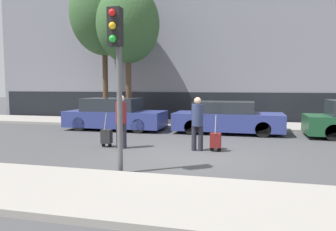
{
  "coord_description": "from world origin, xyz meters",
  "views": [
    {
      "loc": [
        1.62,
        -8.99,
        1.96
      ],
      "look_at": [
        -1.13,
        1.8,
        0.95
      ],
      "focal_mm": 35.0,
      "sensor_mm": 36.0,
      "label": 1
    }
  ],
  "objects_px": {
    "pedestrian_left": "(121,118)",
    "trolley_right": "(216,140)",
    "pedestrian_right": "(197,121)",
    "bare_tree_down_street": "(104,14)",
    "parked_car_0": "(115,115)",
    "traffic_light": "(117,57)",
    "parked_car_1": "(227,118)",
    "bare_tree_near_crossing": "(128,25)",
    "trolley_left": "(107,137)"
  },
  "relations": [
    {
      "from": "pedestrian_left",
      "to": "trolley_right",
      "type": "relative_size",
      "value": 1.53
    },
    {
      "from": "pedestrian_right",
      "to": "bare_tree_down_street",
      "type": "height_order",
      "value": "bare_tree_down_street"
    },
    {
      "from": "parked_car_0",
      "to": "traffic_light",
      "type": "height_order",
      "value": "traffic_light"
    },
    {
      "from": "parked_car_0",
      "to": "pedestrian_right",
      "type": "height_order",
      "value": "pedestrian_right"
    },
    {
      "from": "pedestrian_right",
      "to": "parked_car_1",
      "type": "bearing_deg",
      "value": -101.23
    },
    {
      "from": "trolley_right",
      "to": "bare_tree_near_crossing",
      "type": "bearing_deg",
      "value": 131.69
    },
    {
      "from": "parked_car_1",
      "to": "bare_tree_near_crossing",
      "type": "relative_size",
      "value": 0.66
    },
    {
      "from": "pedestrian_left",
      "to": "pedestrian_right",
      "type": "relative_size",
      "value": 1.03
    },
    {
      "from": "parked_car_0",
      "to": "parked_car_1",
      "type": "xyz_separation_m",
      "value": [
        4.95,
        0.16,
        -0.03
      ]
    },
    {
      "from": "bare_tree_down_street",
      "to": "pedestrian_right",
      "type": "bearing_deg",
      "value": -47.3
    },
    {
      "from": "traffic_light",
      "to": "parked_car_1",
      "type": "bearing_deg",
      "value": 75.21
    },
    {
      "from": "pedestrian_right",
      "to": "traffic_light",
      "type": "bearing_deg",
      "value": 65.03
    },
    {
      "from": "parked_car_1",
      "to": "bare_tree_near_crossing",
      "type": "height_order",
      "value": "bare_tree_near_crossing"
    },
    {
      "from": "parked_car_0",
      "to": "traffic_light",
      "type": "xyz_separation_m",
      "value": [
        3.09,
        -6.91,
        1.92
      ]
    },
    {
      "from": "parked_car_0",
      "to": "bare_tree_near_crossing",
      "type": "relative_size",
      "value": 0.65
    },
    {
      "from": "trolley_left",
      "to": "traffic_light",
      "type": "relative_size",
      "value": 0.31
    },
    {
      "from": "pedestrian_right",
      "to": "bare_tree_near_crossing",
      "type": "distance_m",
      "value": 8.04
    },
    {
      "from": "pedestrian_left",
      "to": "trolley_right",
      "type": "distance_m",
      "value": 3.0
    },
    {
      "from": "parked_car_1",
      "to": "pedestrian_left",
      "type": "xyz_separation_m",
      "value": [
        -2.98,
        -4.18,
        0.33
      ]
    },
    {
      "from": "pedestrian_left",
      "to": "bare_tree_down_street",
      "type": "distance_m",
      "value": 9.07
    },
    {
      "from": "trolley_left",
      "to": "bare_tree_down_street",
      "type": "distance_m",
      "value": 9.15
    },
    {
      "from": "pedestrian_right",
      "to": "parked_car_0",
      "type": "bearing_deg",
      "value": -43.97
    },
    {
      "from": "bare_tree_near_crossing",
      "to": "bare_tree_down_street",
      "type": "xyz_separation_m",
      "value": [
        -1.74,
        1.08,
        0.84
      ]
    },
    {
      "from": "parked_car_1",
      "to": "trolley_right",
      "type": "bearing_deg",
      "value": -90.73
    },
    {
      "from": "parked_car_0",
      "to": "trolley_left",
      "type": "height_order",
      "value": "parked_car_0"
    },
    {
      "from": "traffic_light",
      "to": "bare_tree_near_crossing",
      "type": "distance_m",
      "value": 9.39
    },
    {
      "from": "parked_car_1",
      "to": "bare_tree_near_crossing",
      "type": "distance_m",
      "value": 6.69
    },
    {
      "from": "parked_car_1",
      "to": "bare_tree_down_street",
      "type": "height_order",
      "value": "bare_tree_down_street"
    },
    {
      "from": "trolley_left",
      "to": "pedestrian_left",
      "type": "bearing_deg",
      "value": -8.3
    },
    {
      "from": "parked_car_0",
      "to": "traffic_light",
      "type": "relative_size",
      "value": 1.21
    },
    {
      "from": "bare_tree_near_crossing",
      "to": "bare_tree_down_street",
      "type": "bearing_deg",
      "value": 148.27
    },
    {
      "from": "pedestrian_right",
      "to": "trolley_right",
      "type": "xyz_separation_m",
      "value": [
        0.55,
        0.02,
        -0.58
      ]
    },
    {
      "from": "trolley_left",
      "to": "pedestrian_right",
      "type": "xyz_separation_m",
      "value": [
        2.92,
        0.12,
        0.58
      ]
    },
    {
      "from": "pedestrian_left",
      "to": "trolley_left",
      "type": "xyz_separation_m",
      "value": [
        -0.54,
        0.08,
        -0.61
      ]
    },
    {
      "from": "trolley_left",
      "to": "bare_tree_near_crossing",
      "type": "height_order",
      "value": "bare_tree_near_crossing"
    },
    {
      "from": "trolley_right",
      "to": "bare_tree_down_street",
      "type": "bearing_deg",
      "value": 135.29
    },
    {
      "from": "trolley_left",
      "to": "pedestrian_right",
      "type": "height_order",
      "value": "pedestrian_right"
    },
    {
      "from": "parked_car_1",
      "to": "pedestrian_right",
      "type": "bearing_deg",
      "value": -98.57
    },
    {
      "from": "bare_tree_down_street",
      "to": "parked_car_0",
      "type": "bearing_deg",
      "value": -58.13
    },
    {
      "from": "parked_car_1",
      "to": "traffic_light",
      "type": "bearing_deg",
      "value": -104.79
    },
    {
      "from": "traffic_light",
      "to": "pedestrian_right",
      "type": "bearing_deg",
      "value": 67.69
    },
    {
      "from": "trolley_right",
      "to": "traffic_light",
      "type": "xyz_separation_m",
      "value": [
        -1.81,
        -3.11,
        2.24
      ]
    },
    {
      "from": "pedestrian_left",
      "to": "trolley_right",
      "type": "bearing_deg",
      "value": 12.82
    },
    {
      "from": "trolley_left",
      "to": "bare_tree_near_crossing",
      "type": "relative_size",
      "value": 0.17
    },
    {
      "from": "pedestrian_left",
      "to": "bare_tree_down_street",
      "type": "bearing_deg",
      "value": 126.89
    },
    {
      "from": "parked_car_1",
      "to": "trolley_right",
      "type": "xyz_separation_m",
      "value": [
        -0.05,
        -3.95,
        -0.29
      ]
    },
    {
      "from": "trolley_left",
      "to": "pedestrian_right",
      "type": "bearing_deg",
      "value": 2.42
    },
    {
      "from": "pedestrian_right",
      "to": "traffic_light",
      "type": "distance_m",
      "value": 3.72
    },
    {
      "from": "parked_car_1",
      "to": "pedestrian_left",
      "type": "height_order",
      "value": "pedestrian_left"
    },
    {
      "from": "parked_car_1",
      "to": "pedestrian_left",
      "type": "distance_m",
      "value": 5.14
    }
  ]
}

